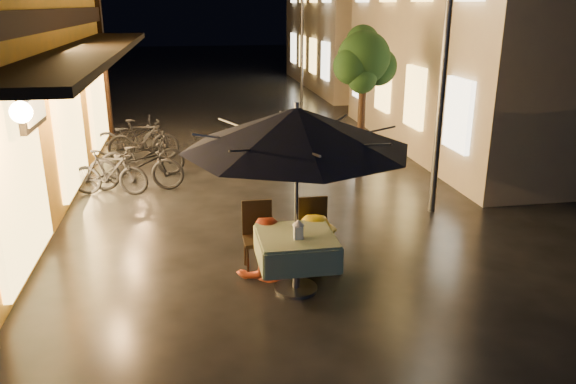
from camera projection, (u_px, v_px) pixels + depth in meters
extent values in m
plane|color=black|center=(287.00, 274.00, 7.78)|extent=(90.00, 90.00, 0.00)
cube|color=black|center=(54.00, 19.00, 9.89)|extent=(0.12, 11.00, 0.35)
cube|color=black|center=(92.00, 51.00, 10.16)|extent=(1.20, 10.50, 0.12)
cube|color=#E6B454|center=(18.00, 180.00, 7.23)|extent=(0.10, 2.20, 2.40)
cube|color=#E6B454|center=(70.00, 125.00, 10.50)|extent=(0.10, 2.20, 2.40)
cube|color=#E6B454|center=(97.00, 96.00, 13.77)|extent=(0.10, 2.20, 2.40)
cube|color=#BCAC8F|center=(537.00, 17.00, 14.05)|extent=(7.00, 9.00, 6.50)
cube|color=#E6B454|center=(458.00, 115.00, 10.94)|extent=(0.10, 1.00, 1.40)
cube|color=#E6B454|center=(415.00, 97.00, 12.99)|extent=(0.10, 1.00, 1.40)
cube|color=#E6B454|center=(383.00, 84.00, 15.05)|extent=(0.10, 1.00, 1.40)
cube|color=#E6B454|center=(359.00, 75.00, 17.10)|extent=(0.10, 1.00, 1.40)
cube|color=#BCAC8F|center=(384.00, 5.00, 24.70)|extent=(7.00, 10.00, 7.00)
cube|color=#E6B454|center=(325.00, 61.00, 21.21)|extent=(0.10, 1.00, 1.40)
cube|color=#E6B454|center=(313.00, 56.00, 23.26)|extent=(0.10, 1.00, 1.40)
cube|color=#E6B454|center=(302.00, 52.00, 25.31)|extent=(0.10, 1.00, 1.40)
cube|color=#E6B454|center=(293.00, 48.00, 27.37)|extent=(0.10, 1.00, 1.40)
cylinder|color=black|center=(361.00, 124.00, 12.03)|extent=(0.16, 0.16, 2.20)
sphere|color=black|center=(364.00, 58.00, 11.58)|extent=(1.10, 1.10, 1.10)
sphere|color=black|center=(378.00, 67.00, 11.79)|extent=(0.80, 0.80, 0.80)
sphere|color=black|center=(352.00, 66.00, 11.44)|extent=(0.76, 0.76, 0.76)
sphere|color=black|center=(362.00, 42.00, 11.77)|extent=(0.70, 0.70, 0.70)
sphere|color=black|center=(362.00, 79.00, 11.46)|extent=(0.60, 0.60, 0.60)
cylinder|color=#59595E|center=(441.00, 101.00, 9.50)|extent=(0.12, 0.12, 4.00)
cylinder|color=#59595E|center=(302.00, 48.00, 20.71)|extent=(0.12, 0.12, 4.00)
cylinder|color=#59595E|center=(296.00, 264.00, 7.25)|extent=(0.10, 0.10, 0.72)
cylinder|color=#59595E|center=(296.00, 288.00, 7.35)|extent=(0.56, 0.56, 0.04)
cube|color=#2C532E|center=(296.00, 237.00, 7.12)|extent=(0.95, 0.95, 0.06)
cube|color=#2C532E|center=(332.00, 246.00, 7.25)|extent=(0.04, 0.95, 0.33)
cube|color=#2C532E|center=(259.00, 251.00, 7.10)|extent=(0.04, 0.95, 0.33)
cube|color=#2C532E|center=(290.00, 234.00, 7.62)|extent=(0.95, 0.04, 0.33)
cube|color=#2C532E|center=(304.00, 265.00, 6.73)|extent=(0.95, 0.04, 0.33)
cylinder|color=#59595E|center=(296.00, 207.00, 6.99)|extent=(0.05, 0.05, 2.30)
cone|color=black|center=(297.00, 128.00, 6.68)|extent=(2.83, 2.83, 0.51)
cylinder|color=#59595E|center=(297.00, 107.00, 6.60)|extent=(0.06, 0.06, 0.12)
cube|color=black|center=(259.00, 240.00, 7.76)|extent=(0.42, 0.42, 0.05)
cube|color=black|center=(257.00, 219.00, 7.86)|extent=(0.42, 0.04, 0.55)
cylinder|color=black|center=(248.00, 262.00, 7.64)|extent=(0.04, 0.04, 0.43)
cylinder|color=black|center=(274.00, 260.00, 7.69)|extent=(0.04, 0.04, 0.43)
cylinder|color=black|center=(245.00, 251.00, 7.97)|extent=(0.04, 0.04, 0.43)
cylinder|color=black|center=(270.00, 250.00, 8.03)|extent=(0.04, 0.04, 0.43)
cube|color=black|center=(315.00, 236.00, 7.89)|extent=(0.42, 0.42, 0.05)
cube|color=black|center=(313.00, 215.00, 7.99)|extent=(0.42, 0.04, 0.55)
cylinder|color=black|center=(305.00, 258.00, 7.77)|extent=(0.04, 0.04, 0.43)
cylinder|color=black|center=(330.00, 256.00, 7.83)|extent=(0.04, 0.04, 0.43)
cylinder|color=black|center=(300.00, 247.00, 8.10)|extent=(0.04, 0.04, 0.43)
cylinder|color=black|center=(324.00, 246.00, 8.16)|extent=(0.04, 0.04, 0.43)
cube|color=white|center=(298.00, 232.00, 6.97)|extent=(0.11, 0.11, 0.18)
cube|color=#FFD88C|center=(298.00, 232.00, 6.97)|extent=(0.07, 0.07, 0.12)
cone|color=white|center=(298.00, 222.00, 6.93)|extent=(0.16, 0.16, 0.07)
imported|color=#CE4B25|center=(264.00, 219.00, 7.52)|extent=(0.95, 0.84, 1.64)
imported|color=gold|center=(315.00, 217.00, 7.64)|extent=(1.16, 0.85, 1.61)
imported|color=black|center=(135.00, 166.00, 11.14)|extent=(1.98, 0.89, 1.00)
imported|color=black|center=(110.00, 173.00, 10.86)|extent=(1.56, 0.74, 0.90)
imported|color=black|center=(142.00, 156.00, 12.02)|extent=(1.82, 0.77, 0.93)
imported|color=black|center=(143.00, 140.00, 13.25)|extent=(1.66, 0.48, 1.00)
imported|color=black|center=(131.00, 136.00, 13.80)|extent=(1.79, 0.70, 0.93)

